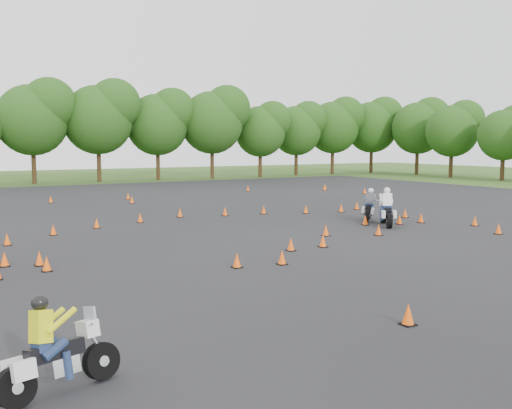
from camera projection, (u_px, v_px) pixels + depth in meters
The scene contains 7 objects.
ground at pixel (308, 245), 21.80m from camera, with size 140.00×140.00×0.00m, color #2D5119.
asphalt_pad at pixel (235, 226), 26.96m from camera, with size 62.00×62.00×0.00m, color black.
treeline at pixel (122, 133), 53.28m from camera, with size 87.42×32.67×10.87m.
traffic_cones at pixel (231, 221), 26.82m from camera, with size 36.38×33.12×0.45m.
rider_grey at pixel (368, 204), 28.69m from camera, with size 2.15×0.66×1.66m, color #474850, non-canonical shape.
rider_yellow at pixel (62, 345), 8.76m from camera, with size 2.04×0.63×1.57m, color yellow, non-canonical shape.
rider_white at pixel (386, 207), 26.84m from camera, with size 2.37×0.73×1.83m, color white, non-canonical shape.
Camera 1 is at (-12.53, -17.59, 3.88)m, focal length 40.00 mm.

